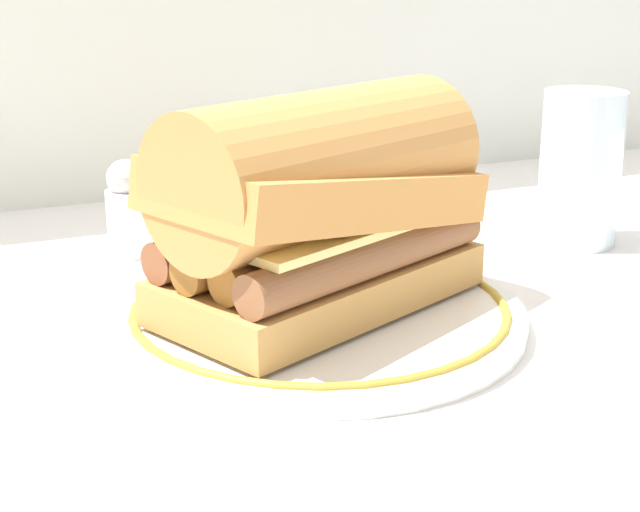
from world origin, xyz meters
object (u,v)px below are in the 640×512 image
object	(u,v)px
plate	(320,313)
salt_shaker	(128,209)
drinking_glass	(579,179)
sausage_sandwich	(320,203)

from	to	relation	value
plate	salt_shaker	bearing A→B (deg)	112.70
drinking_glass	salt_shaker	size ratio (longest dim) A/B	1.62
salt_shaker	drinking_glass	bearing A→B (deg)	-17.67
sausage_sandwich	plate	bearing A→B (deg)	156.44
sausage_sandwich	drinking_glass	bearing A→B (deg)	-5.81
salt_shaker	plate	bearing A→B (deg)	-67.30
sausage_sandwich	drinking_glass	distance (m)	0.27
salt_shaker	sausage_sandwich	bearing A→B (deg)	-67.30
sausage_sandwich	salt_shaker	bearing A→B (deg)	89.14
plate	sausage_sandwich	xyz separation A→B (m)	(0.00, 0.00, 0.07)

